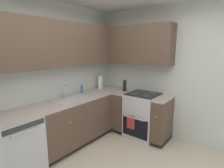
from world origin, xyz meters
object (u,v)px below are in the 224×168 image
object	(u,v)px
dishwasher	(17,146)
paper_towel_roll	(100,82)
oven_range	(143,115)
soap_bottle	(82,89)
oil_bottle	(125,86)

from	to	relation	value
dishwasher	paper_towel_roll	world-z (taller)	paper_towel_roll
oven_range	soap_bottle	size ratio (longest dim) A/B	5.91
dishwasher	soap_bottle	world-z (taller)	soap_bottle
oven_range	paper_towel_roll	size ratio (longest dim) A/B	2.94
dishwasher	paper_towel_roll	bearing A→B (deg)	4.59
dishwasher	oven_range	bearing A→B (deg)	-22.32
dishwasher	paper_towel_roll	xyz separation A→B (m)	(2.00, 0.16, 0.62)
soap_bottle	oil_bottle	world-z (taller)	oil_bottle
oven_range	paper_towel_roll	xyz separation A→B (m)	(-0.15, 1.04, 0.59)
oven_range	oil_bottle	world-z (taller)	oil_bottle
oil_bottle	dishwasher	bearing A→B (deg)	168.57
dishwasher	oil_bottle	distance (m)	2.25
dishwasher	soap_bottle	size ratio (longest dim) A/B	4.87
oven_range	paper_towel_roll	world-z (taller)	paper_towel_roll
paper_towel_roll	soap_bottle	bearing A→B (deg)	177.91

